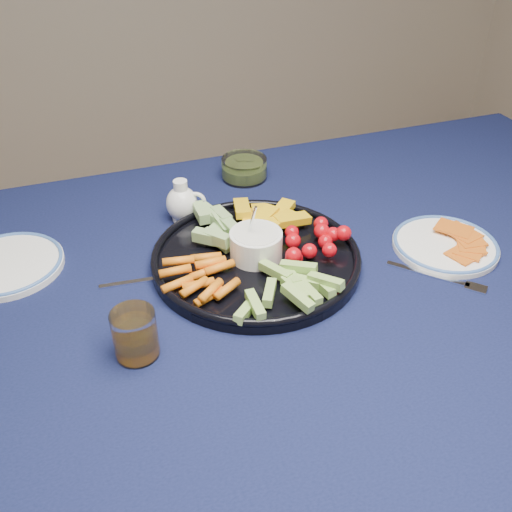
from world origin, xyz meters
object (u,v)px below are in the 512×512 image
object	(u,v)px
crudite_platter	(255,254)
side_plate_extra	(7,265)
creamer_pitcher	(182,203)
cheese_plate	(445,244)
pickle_bowl	(244,169)
juice_tumbler	(136,337)
dining_table	(316,308)

from	to	relation	value
crudite_platter	side_plate_extra	world-z (taller)	crudite_platter
creamer_pitcher	cheese_plate	bearing A→B (deg)	-31.02
pickle_bowl	juice_tumbler	bearing A→B (deg)	-124.55
pickle_bowl	cheese_plate	world-z (taller)	pickle_bowl
juice_tumbler	side_plate_extra	bearing A→B (deg)	122.39
juice_tumbler	side_plate_extra	world-z (taller)	juice_tumbler
creamer_pitcher	cheese_plate	world-z (taller)	creamer_pitcher
pickle_bowl	dining_table	bearing A→B (deg)	-88.19
pickle_bowl	side_plate_extra	xyz separation A→B (m)	(-0.53, -0.19, -0.01)
creamer_pitcher	side_plate_extra	size ratio (longest dim) A/B	0.44
dining_table	side_plate_extra	size ratio (longest dim) A/B	8.07
dining_table	cheese_plate	world-z (taller)	cheese_plate
dining_table	juice_tumbler	bearing A→B (deg)	-164.87
crudite_platter	juice_tumbler	distance (m)	0.30
juice_tumbler	side_plate_extra	size ratio (longest dim) A/B	0.39
juice_tumbler	crudite_platter	bearing A→B (deg)	32.98
dining_table	side_plate_extra	world-z (taller)	side_plate_extra
crudite_platter	juice_tumbler	bearing A→B (deg)	-147.02
crudite_platter	juice_tumbler	xyz separation A→B (m)	(-0.25, -0.16, 0.01)
crudite_platter	juice_tumbler	size ratio (longest dim) A/B	4.85
crudite_platter	cheese_plate	distance (m)	0.38
creamer_pitcher	crudite_platter	bearing A→B (deg)	-65.89
pickle_bowl	cheese_plate	xyz separation A→B (m)	(0.28, -0.41, -0.01)
cheese_plate	side_plate_extra	size ratio (longest dim) A/B	0.99
crudite_platter	cheese_plate	bearing A→B (deg)	-11.72
dining_table	pickle_bowl	bearing A→B (deg)	91.81
cheese_plate	side_plate_extra	distance (m)	0.84
cheese_plate	juice_tumbler	distance (m)	0.63
dining_table	crudite_platter	bearing A→B (deg)	147.49
creamer_pitcher	dining_table	bearing A→B (deg)	-53.97
crudite_platter	creamer_pitcher	world-z (taller)	crudite_platter
crudite_platter	cheese_plate	world-z (taller)	crudite_platter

